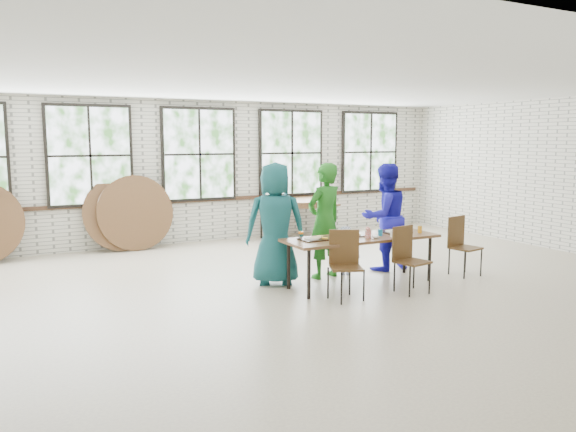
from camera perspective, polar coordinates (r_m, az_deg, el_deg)
name	(u,v)px	position (r m, az deg, el deg)	size (l,w,h in m)	color
room	(199,157)	(12.04, -9.01, 5.99)	(12.00, 12.00, 12.00)	beige
dining_table	(361,240)	(8.50, 7.47, -2.43)	(2.41, 0.83, 0.74)	brown
chair_near_left	(345,259)	(7.79, 5.81, -4.32)	(0.55, 0.54, 0.95)	#52361B
chair_near_right	(407,253)	(8.27, 12.02, -3.75)	(0.49, 0.48, 0.95)	#52361B
chair_spare	(461,241)	(9.53, 17.14, -2.40)	(0.49, 0.48, 0.95)	#52361B
adult_teal	(275,224)	(8.45, -1.29, -0.79)	(0.91, 0.59, 1.85)	#1D5C6E
adult_green	(325,221)	(8.87, 3.75, -0.49)	(0.67, 0.44, 1.83)	#216E1D
toddler	(346,251)	(9.17, 5.87, -3.52)	(0.51, 0.29, 0.79)	#162147
adult_blue	(385,217)	(9.53, 9.78, -0.11)	(0.87, 0.68, 1.79)	#1C1AB7
storage_table	(298,207)	(12.52, 1.03, 0.91)	(1.83, 0.83, 0.74)	brown
tabletop_clutter	(367,235)	(8.50, 8.04, -1.92)	(2.00, 0.63, 0.11)	black
round_tops_stacked	(298,202)	(12.51, 1.03, 1.45)	(1.50, 1.50, 0.13)	brown
round_tops_leaning	(55,218)	(11.34, -22.57, -0.17)	(4.42, 0.52, 1.49)	brown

